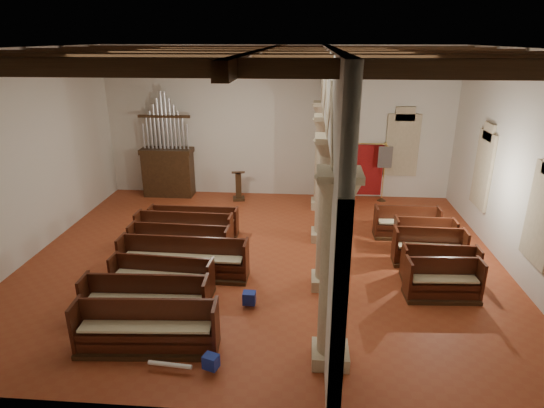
{
  "coord_description": "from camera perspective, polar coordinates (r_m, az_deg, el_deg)",
  "views": [
    {
      "loc": [
        1.22,
        -12.23,
        6.27
      ],
      "look_at": [
        0.21,
        0.5,
        1.56
      ],
      "focal_mm": 30.0,
      "sensor_mm": 36.0,
      "label": 1
    }
  ],
  "objects": [
    {
      "name": "floor",
      "position": [
        13.8,
        -1.04,
        -6.8
      ],
      "size": [
        14.0,
        14.0,
        0.0
      ],
      "primitive_type": "plane",
      "color": "brown",
      "rests_on": "ground"
    },
    {
      "name": "ceiling",
      "position": [
        12.29,
        -1.22,
        18.98
      ],
      "size": [
        14.0,
        14.0,
        0.0
      ],
      "primitive_type": "plane",
      "rotation": [
        3.14,
        0.0,
        0.0
      ],
      "color": "black",
      "rests_on": "wall_back"
    },
    {
      "name": "wall_back",
      "position": [
        18.56,
        0.71,
        10.09
      ],
      "size": [
        14.0,
        0.02,
        6.0
      ],
      "primitive_type": "cube",
      "color": "silver",
      "rests_on": "floor"
    },
    {
      "name": "wall_front",
      "position": [
        7.14,
        -5.85,
        -7.15
      ],
      "size": [
        14.0,
        0.02,
        6.0
      ],
      "primitive_type": "cube",
      "color": "silver",
      "rests_on": "floor"
    },
    {
      "name": "wall_left",
      "position": [
        15.09,
        -28.74,
        5.22
      ],
      "size": [
        0.02,
        12.0,
        6.0
      ],
      "primitive_type": "cube",
      "color": "silver",
      "rests_on": "floor"
    },
    {
      "name": "wall_right",
      "position": [
        13.91,
        29.0,
        4.08
      ],
      "size": [
        0.02,
        12.0,
        6.0
      ],
      "primitive_type": "cube",
      "color": "silver",
      "rests_on": "floor"
    },
    {
      "name": "ceiling_beams",
      "position": [
        12.29,
        -1.22,
        18.14
      ],
      "size": [
        13.8,
        11.8,
        0.3
      ],
      "primitive_type": null,
      "color": "#3B2412",
      "rests_on": "wall_back"
    },
    {
      "name": "arcade",
      "position": [
        12.54,
        7.15,
        7.61
      ],
      "size": [
        0.9,
        11.9,
        6.0
      ],
      "color": "#BFAE8E",
      "rests_on": "floor"
    },
    {
      "name": "window_right_a",
      "position": [
        12.84,
        30.9,
        -1.24
      ],
      "size": [
        0.03,
        1.0,
        2.2
      ],
      "primitive_type": "cube",
      "color": "#377D61",
      "rests_on": "wall_right"
    },
    {
      "name": "window_right_b",
      "position": [
        16.33,
        25.09,
        3.87
      ],
      "size": [
        0.03,
        1.0,
        2.2
      ],
      "primitive_type": "cube",
      "color": "#377D61",
      "rests_on": "wall_right"
    },
    {
      "name": "window_back",
      "position": [
        19.04,
        16.01,
        7.12
      ],
      "size": [
        1.0,
        0.03,
        2.2
      ],
      "primitive_type": "cube",
      "color": "#377D61",
      "rests_on": "wall_back"
    },
    {
      "name": "pipe_organ",
      "position": [
        19.26,
        -12.95,
        4.99
      ],
      "size": [
        2.1,
        0.85,
        4.4
      ],
      "color": "#3B2412",
      "rests_on": "floor"
    },
    {
      "name": "lectern",
      "position": [
        18.47,
        -4.24,
        2.08
      ],
      "size": [
        0.58,
        0.6,
        1.29
      ],
      "rotation": [
        0.0,
        0.0,
        0.18
      ],
      "color": "#351E10",
      "rests_on": "floor"
    },
    {
      "name": "dossal_curtain",
      "position": [
        18.99,
        11.29,
        4.25
      ],
      "size": [
        1.8,
        0.07,
        2.17
      ],
      "color": "#9F1911",
      "rests_on": "floor"
    },
    {
      "name": "processional_banner",
      "position": [
        18.78,
        13.75,
        2.73
      ],
      "size": [
        0.56,
        0.71,
        2.43
      ],
      "rotation": [
        0.0,
        0.0,
        0.06
      ],
      "color": "#3B2412",
      "rests_on": "floor"
    },
    {
      "name": "hymnal_box_a",
      "position": [
        9.57,
        -7.68,
        -19.0
      ],
      "size": [
        0.35,
        0.32,
        0.29
      ],
      "primitive_type": "cube",
      "rotation": [
        0.0,
        0.0,
        -0.34
      ],
      "color": "navy",
      "rests_on": "floor"
    },
    {
      "name": "hymnal_box_b",
      "position": [
        11.39,
        -2.87,
        -11.68
      ],
      "size": [
        0.32,
        0.26,
        0.31
      ],
      "primitive_type": "cube",
      "rotation": [
        0.0,
        0.0,
        -0.02
      ],
      "color": "#152093",
      "rests_on": "floor"
    },
    {
      "name": "hymnal_box_c",
      "position": [
        13.41,
        -4.14,
        -6.48
      ],
      "size": [
        0.32,
        0.27,
        0.3
      ],
      "primitive_type": "cube",
      "rotation": [
        0.0,
        0.0,
        0.1
      ],
      "color": "navy",
      "rests_on": "floor"
    },
    {
      "name": "tube_heater_a",
      "position": [
        9.77,
        -12.69,
        -19.07
      ],
      "size": [
        0.9,
        0.17,
        0.09
      ],
      "primitive_type": "cylinder",
      "rotation": [
        0.0,
        1.57,
        -0.09
      ],
      "color": "silver",
      "rests_on": "floor"
    },
    {
      "name": "tube_heater_b",
      "position": [
        10.75,
        -14.37,
        -15.13
      ],
      "size": [
        1.09,
        0.58,
        0.11
      ],
      "primitive_type": "cylinder",
      "rotation": [
        0.0,
        1.57,
        0.43
      ],
      "color": "white",
      "rests_on": "floor"
    },
    {
      "name": "nave_pew_0",
      "position": [
        10.29,
        -15.39,
        -15.55
      ],
      "size": [
        3.03,
        0.95,
        1.14
      ],
      "rotation": [
        0.0,
        0.0,
        0.07
      ],
      "color": "#3B2412",
      "rests_on": "floor"
    },
    {
      "name": "nave_pew_1",
      "position": [
        11.24,
        -15.48,
        -12.29
      ],
      "size": [
        2.93,
        0.85,
        1.11
      ],
      "rotation": [
        0.0,
        0.0,
        0.04
      ],
      "color": "#3B2412",
      "rests_on": "floor"
    },
    {
      "name": "nave_pew_2",
      "position": [
        12.25,
        -13.58,
        -9.44
      ],
      "size": [
        2.69,
        0.8,
        0.98
      ],
      "rotation": [
        0.0,
        0.0,
        -0.06
      ],
      "color": "#3B2412",
      "rests_on": "floor"
    },
    {
      "name": "nave_pew_3",
      "position": [
        12.86,
        -10.98,
        -7.45
      ],
      "size": [
        3.56,
        0.82,
        1.14
      ],
      "rotation": [
        0.0,
        0.0,
        -0.02
      ],
      "color": "#3B2412",
      "rests_on": "floor"
    },
    {
      "name": "nave_pew_4",
      "position": [
        13.84,
        -11.47,
        -5.5
      ],
      "size": [
        2.99,
        0.83,
        1.07
      ],
      "rotation": [
        0.0,
        0.0,
        -0.04
      ],
      "color": "#3B2412",
      "rests_on": "floor"
    },
    {
      "name": "nave_pew_5",
      "position": [
        14.73,
        -10.91,
        -3.84
      ],
      "size": [
        3.08,
        0.8,
        1.07
      ],
      "rotation": [
        0.0,
        0.0,
        -0.03
      ],
      "color": "#3B2412",
      "rests_on": "floor"
    },
    {
      "name": "nave_pew_6",
      "position": [
        15.49,
        -9.75,
        -2.69
      ],
      "size": [
        2.96,
        0.65,
        0.96
      ],
      "rotation": [
        0.0,
        0.0,
        -0.0
      ],
      "color": "#3B2412",
      "rests_on": "floor"
    },
    {
      "name": "aisle_pew_0",
      "position": [
        12.44,
        20.59,
        -9.54
      ],
      "size": [
        1.89,
        0.81,
        1.07
      ],
      "rotation": [
        0.0,
        0.0,
        0.05
      ],
      "color": "#3B2412",
      "rests_on": "floor"
    },
    {
      "name": "aisle_pew_1",
      "position": [
        13.3,
        20.26,
        -7.67
      ],
      "size": [
        2.02,
        0.67,
        0.98
      ],
      "rotation": [
        0.0,
        0.0,
        -0.01
      ],
      "color": "#3B2412",
      "rests_on": "floor"
    },
    {
      "name": "aisle_pew_2",
      "position": [
        14.07,
        19.04,
        -5.77
      ],
      "size": [
        2.04,
        0.77,
        1.08
      ],
      "rotation": [
        0.0,
        0.0,
        -0.02
      ],
      "color": "#3B2412",
      "rests_on": "floor"
    },
    {
      "name": "aisle_pew_3",
      "position": [
        14.78,
        18.51,
        -4.41
      ],
      "size": [
        1.8,
        0.74,
        1.08
      ],
      "rotation": [
        0.0,
        0.0,
        -0.01
      ],
      "color": "#3B2412",
      "rests_on": "floor"
    },
    {
      "name": "aisle_pew_4",
      "position": [
        15.67,
        16.48,
        -2.83
      ],
      "size": [
        2.09,
        0.73,
        1.05
      ],
      "rotation": [
        0.0,
        0.0,
        0.01
      ],
      "color": "#3B2412",
      "rests_on": "floor"
    }
  ]
}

